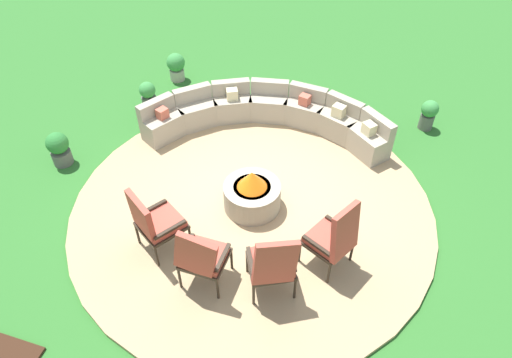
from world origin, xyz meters
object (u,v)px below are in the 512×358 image
at_px(lounge_chair_front_left, 154,221).
at_px(potted_plant_2, 429,113).
at_px(curved_stone_bench, 267,116).
at_px(lounge_chair_back_right, 335,237).
at_px(potted_plant_3, 148,96).
at_px(fire_pit, 252,193).
at_px(lounge_chair_front_right, 201,257).
at_px(potted_plant_1, 176,66).
at_px(potted_plant_0, 59,148).
at_px(lounge_chair_back_left, 273,264).

xyz_separation_m(lounge_chair_front_left, potted_plant_2, (3.49, 4.12, -0.30)).
height_order(curved_stone_bench, lounge_chair_back_right, lounge_chair_back_right).
distance_m(curved_stone_bench, potted_plant_3, 2.40).
bearing_deg(lounge_chair_back_right, curved_stone_bench, 59.02).
xyz_separation_m(lounge_chair_front_left, lounge_chair_back_right, (2.37, 0.43, 0.02)).
bearing_deg(fire_pit, lounge_chair_back_right, -28.61).
relative_size(lounge_chair_front_right, lounge_chair_back_right, 0.94).
height_order(fire_pit, curved_stone_bench, curved_stone_bench).
relative_size(curved_stone_bench, lounge_chair_front_left, 3.90).
height_order(potted_plant_1, potted_plant_3, same).
height_order(potted_plant_0, potted_plant_3, potted_plant_0).
relative_size(fire_pit, potted_plant_0, 1.42).
relative_size(fire_pit, curved_stone_bench, 0.20).
distance_m(lounge_chair_back_right, potted_plant_0, 4.87).
height_order(potted_plant_0, potted_plant_1, potted_plant_0).
bearing_deg(potted_plant_2, lounge_chair_front_left, -130.25).
height_order(lounge_chair_front_right, potted_plant_2, lounge_chair_front_right).
distance_m(fire_pit, lounge_chair_front_left, 1.57).
bearing_deg(curved_stone_bench, potted_plant_3, 179.72).
distance_m(lounge_chair_back_left, potted_plant_1, 5.66).
distance_m(curved_stone_bench, potted_plant_1, 2.63).
distance_m(potted_plant_0, potted_plant_3, 2.03).
bearing_deg(potted_plant_2, potted_plant_3, -169.39).
relative_size(curved_stone_bench, potted_plant_1, 7.27).
bearing_deg(lounge_chair_front_right, lounge_chair_back_left, 11.23).
bearing_deg(lounge_chair_front_left, potted_plant_0, -173.97).
distance_m(curved_stone_bench, lounge_chair_front_left, 3.21).
bearing_deg(lounge_chair_back_left, potted_plant_2, 40.57).
xyz_separation_m(lounge_chair_front_right, lounge_chair_back_left, (0.88, 0.15, 0.01)).
relative_size(lounge_chair_front_right, potted_plant_1, 1.84).
distance_m(lounge_chair_front_right, lounge_chair_back_left, 0.90).
height_order(lounge_chair_front_left, potted_plant_0, lounge_chair_front_left).
bearing_deg(lounge_chair_back_right, potted_plant_0, 107.38).
bearing_deg(potted_plant_1, lounge_chair_front_left, -68.86).
relative_size(lounge_chair_front_left, lounge_chair_back_right, 0.96).
height_order(fire_pit, lounge_chair_front_right, lounge_chair_front_right).
relative_size(fire_pit, lounge_chair_back_right, 0.75).
bearing_deg(potted_plant_0, curved_stone_bench, 31.36).
height_order(potted_plant_1, potted_plant_2, potted_plant_1).
relative_size(potted_plant_0, potted_plant_1, 1.03).
bearing_deg(potted_plant_0, potted_plant_3, 69.80).
distance_m(potted_plant_1, potted_plant_2, 5.16).
bearing_deg(lounge_chair_back_right, lounge_chair_front_left, 127.22).
height_order(lounge_chair_front_left, potted_plant_2, lounge_chair_front_left).
distance_m(lounge_chair_front_left, potted_plant_1, 4.64).
bearing_deg(fire_pit, lounge_chair_back_left, -62.93).
height_order(lounge_chair_front_left, lounge_chair_back_right, lounge_chair_back_right).
relative_size(lounge_chair_front_left, potted_plant_3, 1.87).
relative_size(potted_plant_0, potted_plant_3, 1.03).
xyz_separation_m(fire_pit, lounge_chair_front_left, (-1.01, -1.17, 0.29)).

